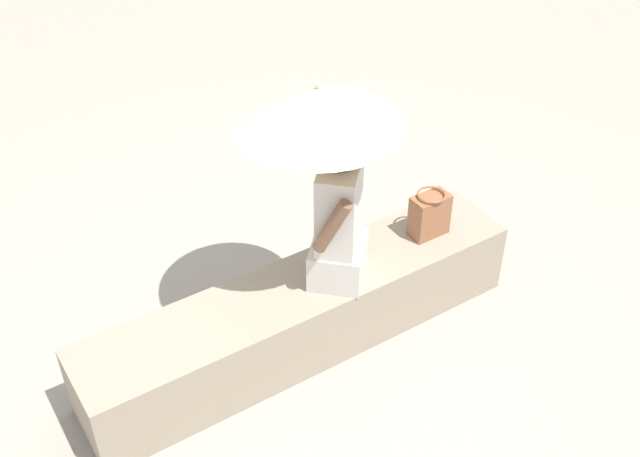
# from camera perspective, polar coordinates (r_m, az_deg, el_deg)

# --- Properties ---
(ground_plane) EXTENTS (14.00, 14.00, 0.00)m
(ground_plane) POSITION_cam_1_polar(r_m,az_deg,el_deg) (4.52, -1.24, -8.35)
(ground_plane) COLOR #9E9384
(stone_bench) EXTENTS (2.54, 0.49, 0.45)m
(stone_bench) POSITION_cam_1_polar(r_m,az_deg,el_deg) (4.36, -1.28, -6.30)
(stone_bench) COLOR gray
(stone_bench) RESTS_ON ground
(person_seated) EXTENTS (0.47, 0.48, 0.90)m
(person_seated) POSITION_cam_1_polar(r_m,az_deg,el_deg) (4.03, 1.38, 0.78)
(person_seated) COLOR beige
(person_seated) RESTS_ON stone_bench
(parasol) EXTENTS (0.85, 0.85, 1.16)m
(parasol) POSITION_cam_1_polar(r_m,az_deg,el_deg) (3.69, -0.19, 8.90)
(parasol) COLOR #B7B7BC
(parasol) RESTS_ON stone_bench
(handbag_black) EXTENTS (0.22, 0.17, 0.28)m
(handbag_black) POSITION_cam_1_polar(r_m,az_deg,el_deg) (4.51, 7.98, 1.03)
(handbag_black) COLOR brown
(handbag_black) RESTS_ON stone_bench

